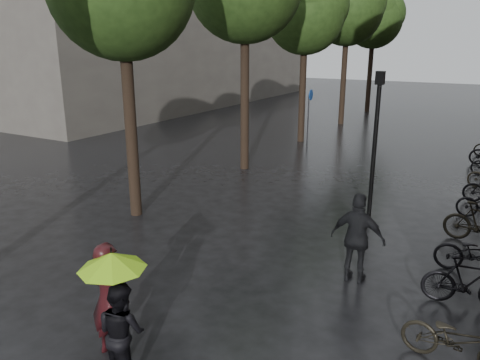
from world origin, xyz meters
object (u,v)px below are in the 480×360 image
Objects in this scene: pedestrian_walking at (358,238)px; person_burgundy at (109,300)px; person_black at (122,332)px; lamp_post at (376,134)px.

person_burgundy is at bearing 57.52° from pedestrian_walking.
person_burgundy is 1.23× the size of person_black.
lamp_post reaches higher than person_burgundy.
pedestrian_walking is at bearing -131.40° from person_burgundy.
person_black is at bearing -100.11° from lamp_post.
person_burgundy is 5.00m from pedestrian_walking.
person_burgundy is at bearing -104.56° from lamp_post.
person_black is 0.82× the size of pedestrian_walking.
person_black is 5.03m from pedestrian_walking.
pedestrian_walking is 0.47× the size of lamp_post.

